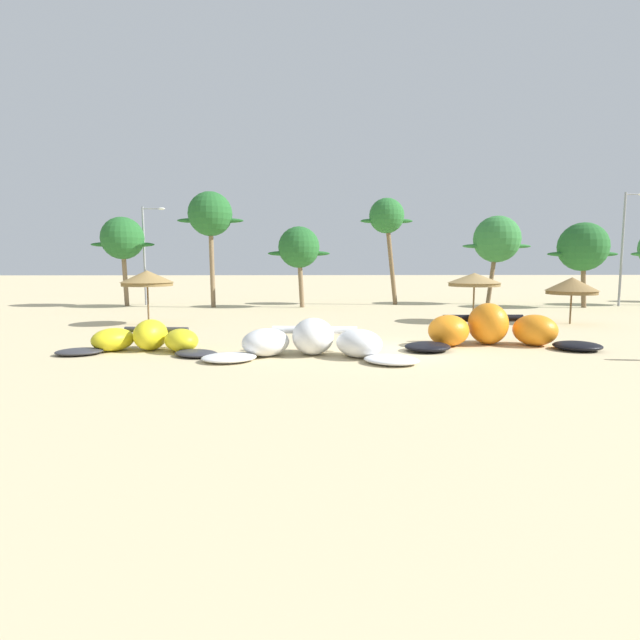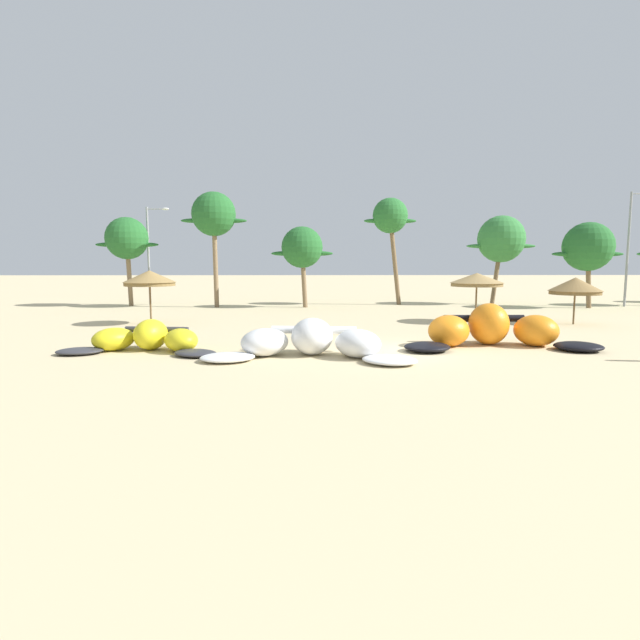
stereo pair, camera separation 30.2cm
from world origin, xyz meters
name	(u,v)px [view 1 (the left image)]	position (x,y,z in m)	size (l,w,h in m)	color
ground_plane	(396,350)	(0.00, 0.00, 0.00)	(260.00, 260.00, 0.00)	beige
kite_far_left	(147,340)	(-9.84, 0.04, 0.47)	(6.54, 3.40, 1.23)	#333338
kite_left	(312,342)	(-3.38, -1.26, 0.54)	(8.02, 4.08, 1.40)	white
kite_left_of_center	(492,330)	(4.22, 0.96, 0.68)	(8.34, 3.72, 1.77)	black
beach_umbrella_near_van	(147,278)	(-12.46, 8.98, 2.62)	(2.95, 2.95, 3.06)	brown
beach_umbrella_middle	(474,280)	(6.34, 9.54, 2.51)	(3.10, 3.10, 2.90)	brown
beach_umbrella_near_palms	(572,286)	(11.60, 8.45, 2.19)	(2.88, 2.88, 2.67)	brown
palm_leftmost	(122,239)	(-18.14, 21.70, 5.40)	(5.08, 3.39, 7.16)	#7F6647
palm_left	(210,215)	(-10.85, 20.24, 7.17)	(5.13, 3.42, 8.97)	#7F6647
palm_left_of_gap	(299,248)	(-3.99, 20.01, 4.65)	(4.83, 3.22, 6.32)	#7F6647
palm_center_left	(387,217)	(3.26, 22.46, 7.22)	(4.35, 2.90, 8.82)	brown
palm_center_right	(497,240)	(12.61, 22.57, 5.43)	(5.85, 3.90, 7.42)	brown
palm_right_of_gap	(583,247)	(18.00, 18.98, 4.69)	(5.62, 3.75, 6.61)	brown
lamppost_west	(146,250)	(-16.63, 22.83, 4.57)	(1.91, 0.24, 8.06)	gray
lamppost_west_center	(624,243)	(22.04, 20.25, 5.05)	(1.62, 0.24, 9.06)	gray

